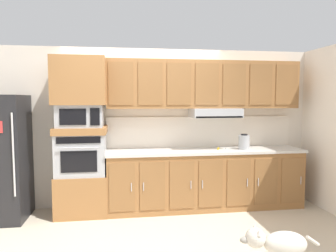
{
  "coord_description": "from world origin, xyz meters",
  "views": [
    {
      "loc": [
        -0.33,
        -3.96,
        1.69
      ],
      "look_at": [
        0.28,
        0.26,
        1.34
      ],
      "focal_mm": 33.57,
      "sensor_mm": 36.0,
      "label": 1
    }
  ],
  "objects_px": {
    "microwave": "(81,116)",
    "screwdriver": "(219,148)",
    "built_in_oven": "(82,154)",
    "electric_kettle": "(244,142)",
    "dog": "(278,245)"
  },
  "relations": [
    {
      "from": "built_in_oven",
      "to": "screwdriver",
      "type": "xyz_separation_m",
      "value": [
        2.09,
        -0.01,
        0.03
      ]
    },
    {
      "from": "microwave",
      "to": "screwdriver",
      "type": "relative_size",
      "value": 4.01
    },
    {
      "from": "built_in_oven",
      "to": "electric_kettle",
      "type": "relative_size",
      "value": 2.92
    },
    {
      "from": "built_in_oven",
      "to": "electric_kettle",
      "type": "distance_m",
      "value": 2.49
    },
    {
      "from": "microwave",
      "to": "built_in_oven",
      "type": "bearing_deg",
      "value": 179.23
    },
    {
      "from": "electric_kettle",
      "to": "microwave",
      "type": "bearing_deg",
      "value": 178.91
    },
    {
      "from": "screwdriver",
      "to": "dog",
      "type": "bearing_deg",
      "value": -92.32
    },
    {
      "from": "screwdriver",
      "to": "electric_kettle",
      "type": "bearing_deg",
      "value": -5.17
    },
    {
      "from": "dog",
      "to": "screwdriver",
      "type": "bearing_deg",
      "value": -87.1
    },
    {
      "from": "microwave",
      "to": "screwdriver",
      "type": "xyz_separation_m",
      "value": [
        2.09,
        -0.01,
        -0.53
      ]
    },
    {
      "from": "microwave",
      "to": "dog",
      "type": "height_order",
      "value": "microwave"
    },
    {
      "from": "microwave",
      "to": "electric_kettle",
      "type": "height_order",
      "value": "microwave"
    },
    {
      "from": "built_in_oven",
      "to": "microwave",
      "type": "height_order",
      "value": "microwave"
    },
    {
      "from": "screwdriver",
      "to": "built_in_oven",
      "type": "bearing_deg",
      "value": 179.69
    },
    {
      "from": "dog",
      "to": "built_in_oven",
      "type": "bearing_deg",
      "value": -41.14
    }
  ]
}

